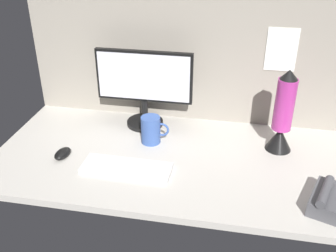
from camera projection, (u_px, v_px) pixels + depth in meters
The scene contains 8 objects.
ground_plane at pixel (201, 160), 169.68cm from camera, with size 180.00×80.00×3.00cm, color beige.
cubicle_wall_back at pixel (213, 56), 185.33cm from camera, with size 180.00×5.50×65.90cm.
monitor at pixel (144, 84), 185.33cm from camera, with size 46.42×18.00×37.69cm.
keyboard at pixel (127, 168), 159.77cm from camera, with size 37.00×13.00×2.00cm, color silver.
mouse at pixel (63, 153), 168.13cm from camera, with size 5.60×9.60×3.40cm, color black.
mug_ceramic_blue at pixel (151, 130), 176.84cm from camera, with size 12.97×8.86×12.76cm.
lava_lamp at pixel (282, 118), 167.16cm from camera, with size 11.49×11.49×37.61cm.
desk_phone at pixel (336, 202), 137.77cm from camera, with size 22.47×23.67×8.80cm.
Camera 1 is at (12.21, -141.75, 93.19)cm, focal length 41.59 mm.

